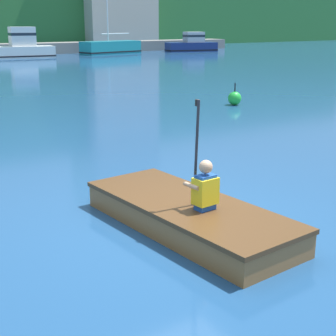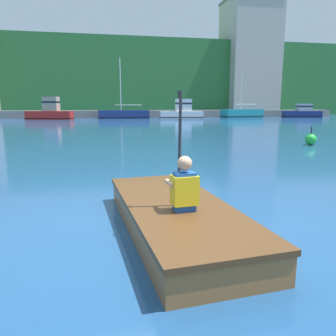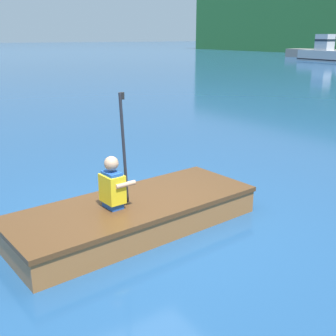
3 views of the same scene
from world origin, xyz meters
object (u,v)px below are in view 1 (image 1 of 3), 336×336
at_px(moored_boat_dock_west_end, 192,45).
at_px(moored_boat_dock_center_far, 111,48).
at_px(rowboat_foreground, 186,213).
at_px(channel_buoy, 235,98).
at_px(person_paddler, 205,187).
at_px(moored_boat_dock_center_near, 21,47).

distance_m(moored_boat_dock_west_end, moored_boat_dock_center_far, 7.81).
xyz_separation_m(moored_boat_dock_center_far, rowboat_foreground, (-16.33, -34.80, -0.30)).
distance_m(rowboat_foreground, channel_buoy, 10.59).
distance_m(rowboat_foreground, person_paddler, 0.57).
distance_m(moored_boat_dock_center_far, rowboat_foreground, 38.44).
relative_size(moored_boat_dock_west_end, moored_boat_dock_center_far, 0.83).
distance_m(moored_boat_dock_west_end, person_paddler, 41.88).
bearing_deg(person_paddler, moored_boat_dock_west_end, 54.94).
relative_size(moored_boat_dock_center_far, rowboat_foreground, 1.74).
xyz_separation_m(moored_boat_dock_center_near, moored_boat_dock_center_far, (7.93, 0.82, -0.27)).
distance_m(moored_boat_dock_center_far, channel_buoy, 28.57).
height_order(moored_boat_dock_west_end, channel_buoy, moored_boat_dock_west_end).
bearing_deg(moored_boat_dock_center_far, channel_buoy, -108.52).
distance_m(moored_boat_dock_center_near, person_paddler, 35.33).
height_order(moored_boat_dock_west_end, person_paddler, moored_boat_dock_west_end).
bearing_deg(moored_boat_dock_center_far, rowboat_foreground, -115.14).
height_order(moored_boat_dock_center_near, person_paddler, moored_boat_dock_center_near).
relative_size(moored_boat_dock_center_near, channel_buoy, 7.20).
xyz_separation_m(moored_boat_dock_center_near, channel_buoy, (-1.15, -26.26, -0.56)).
bearing_deg(rowboat_foreground, moored_boat_dock_center_far, 64.86).
relative_size(moored_boat_dock_west_end, person_paddler, 3.56).
height_order(person_paddler, channel_buoy, person_paddler).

